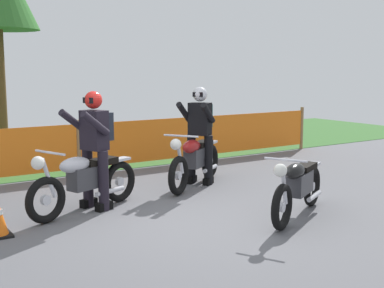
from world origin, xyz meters
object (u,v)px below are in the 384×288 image
(motorcycle_trailing, at_px, (85,180))
(rider_third, at_px, (200,130))
(motorcycle_lead, at_px, (298,186))
(rider_trailing, at_px, (95,143))
(motorcycle_third, at_px, (195,159))

(motorcycle_trailing, bearing_deg, rider_third, 173.87)
(motorcycle_lead, relative_size, rider_trailing, 1.02)
(motorcycle_third, relative_size, rider_trailing, 1.03)
(motorcycle_trailing, relative_size, rider_trailing, 1.12)
(motorcycle_trailing, bearing_deg, motorcycle_lead, 121.28)
(rider_third, bearing_deg, rider_trailing, -19.98)
(motorcycle_lead, bearing_deg, rider_trailing, -69.38)
(rider_trailing, bearing_deg, motorcycle_trailing, 0.51)
(rider_trailing, relative_size, rider_third, 1.00)
(rider_trailing, bearing_deg, motorcycle_lead, 117.55)
(motorcycle_lead, height_order, motorcycle_trailing, motorcycle_trailing)
(motorcycle_lead, bearing_deg, motorcycle_trailing, -65.65)
(motorcycle_lead, distance_m, motorcycle_third, 2.31)
(rider_trailing, bearing_deg, motorcycle_third, 171.03)
(motorcycle_lead, bearing_deg, motorcycle_third, -113.83)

